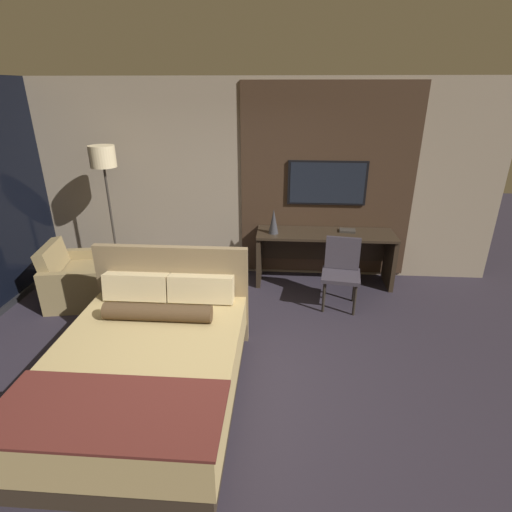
{
  "coord_description": "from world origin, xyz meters",
  "views": [
    {
      "loc": [
        0.56,
        -3.08,
        2.66
      ],
      "look_at": [
        0.27,
        1.01,
        0.92
      ],
      "focal_mm": 28.0,
      "sensor_mm": 36.0,
      "label": 1
    }
  ],
  "objects_px": {
    "tv": "(327,183)",
    "floor_lamp": "(104,169)",
    "desk": "(324,248)",
    "book": "(347,231)",
    "bed": "(147,368)",
    "desk_chair": "(342,267)",
    "armchair_by_window": "(82,281)",
    "vase_tall": "(274,221)"
  },
  "relations": [
    {
      "from": "armchair_by_window",
      "to": "book",
      "type": "height_order",
      "value": "book"
    },
    {
      "from": "bed",
      "to": "armchair_by_window",
      "type": "distance_m",
      "value": 2.32
    },
    {
      "from": "bed",
      "to": "armchair_by_window",
      "type": "xyz_separation_m",
      "value": [
        -1.48,
        1.78,
        -0.06
      ]
    },
    {
      "from": "bed",
      "to": "desk_chair",
      "type": "bearing_deg",
      "value": 44.11
    },
    {
      "from": "tv",
      "to": "desk",
      "type": "bearing_deg",
      "value": -90.0
    },
    {
      "from": "bed",
      "to": "book",
      "type": "relative_size",
      "value": 9.16
    },
    {
      "from": "desk_chair",
      "to": "armchair_by_window",
      "type": "distance_m",
      "value": 3.45
    },
    {
      "from": "armchair_by_window",
      "to": "vase_tall",
      "type": "distance_m",
      "value": 2.71
    },
    {
      "from": "tv",
      "to": "desk_chair",
      "type": "height_order",
      "value": "tv"
    },
    {
      "from": "tv",
      "to": "book",
      "type": "bearing_deg",
      "value": -32.24
    },
    {
      "from": "bed",
      "to": "book",
      "type": "bearing_deg",
      "value": 50.73
    },
    {
      "from": "desk_chair",
      "to": "book",
      "type": "xyz_separation_m",
      "value": [
        0.15,
        0.67,
        0.26
      ]
    },
    {
      "from": "floor_lamp",
      "to": "vase_tall",
      "type": "xyz_separation_m",
      "value": [
        2.26,
        0.1,
        -0.71
      ]
    },
    {
      "from": "desk",
      "to": "book",
      "type": "bearing_deg",
      "value": 6.15
    },
    {
      "from": "desk_chair",
      "to": "armchair_by_window",
      "type": "bearing_deg",
      "value": -170.05
    },
    {
      "from": "tv",
      "to": "floor_lamp",
      "type": "relative_size",
      "value": 0.56
    },
    {
      "from": "vase_tall",
      "to": "floor_lamp",
      "type": "bearing_deg",
      "value": -177.56
    },
    {
      "from": "armchair_by_window",
      "to": "book",
      "type": "xyz_separation_m",
      "value": [
        3.58,
        0.79,
        0.52
      ]
    },
    {
      "from": "desk_chair",
      "to": "floor_lamp",
      "type": "height_order",
      "value": "floor_lamp"
    },
    {
      "from": "desk",
      "to": "armchair_by_window",
      "type": "height_order",
      "value": "armchair_by_window"
    },
    {
      "from": "floor_lamp",
      "to": "book",
      "type": "bearing_deg",
      "value": 4.08
    },
    {
      "from": "bed",
      "to": "vase_tall",
      "type": "bearing_deg",
      "value": 66.48
    },
    {
      "from": "tv",
      "to": "floor_lamp",
      "type": "height_order",
      "value": "floor_lamp"
    },
    {
      "from": "desk",
      "to": "floor_lamp",
      "type": "height_order",
      "value": "floor_lamp"
    },
    {
      "from": "book",
      "to": "floor_lamp",
      "type": "bearing_deg",
      "value": -175.92
    },
    {
      "from": "desk",
      "to": "bed",
      "type": "bearing_deg",
      "value": -125.23
    },
    {
      "from": "floor_lamp",
      "to": "desk",
      "type": "bearing_deg",
      "value": 3.86
    },
    {
      "from": "desk_chair",
      "to": "bed",
      "type": "bearing_deg",
      "value": -127.86
    },
    {
      "from": "desk",
      "to": "armchair_by_window",
      "type": "xyz_separation_m",
      "value": [
        -3.27,
        -0.76,
        -0.26
      ]
    },
    {
      "from": "armchair_by_window",
      "to": "vase_tall",
      "type": "xyz_separation_m",
      "value": [
        2.54,
        0.65,
        0.68
      ]
    },
    {
      "from": "tv",
      "to": "desk_chair",
      "type": "relative_size",
      "value": 1.23
    },
    {
      "from": "bed",
      "to": "desk",
      "type": "distance_m",
      "value": 3.11
    },
    {
      "from": "tv",
      "to": "vase_tall",
      "type": "bearing_deg",
      "value": -155.49
    },
    {
      "from": "floor_lamp",
      "to": "vase_tall",
      "type": "bearing_deg",
      "value": 2.44
    },
    {
      "from": "desk",
      "to": "armchair_by_window",
      "type": "distance_m",
      "value": 3.37
    },
    {
      "from": "tv",
      "to": "armchair_by_window",
      "type": "relative_size",
      "value": 1.08
    },
    {
      "from": "armchair_by_window",
      "to": "floor_lamp",
      "type": "height_order",
      "value": "floor_lamp"
    },
    {
      "from": "tv",
      "to": "floor_lamp",
      "type": "xyz_separation_m",
      "value": [
        -2.99,
        -0.43,
        0.24
      ]
    },
    {
      "from": "bed",
      "to": "floor_lamp",
      "type": "relative_size",
      "value": 1.1
    },
    {
      "from": "tv",
      "to": "floor_lamp",
      "type": "bearing_deg",
      "value": -171.81
    },
    {
      "from": "desk",
      "to": "vase_tall",
      "type": "height_order",
      "value": "vase_tall"
    },
    {
      "from": "bed",
      "to": "book",
      "type": "xyz_separation_m",
      "value": [
        2.1,
        2.57,
        0.46
      ]
    }
  ]
}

